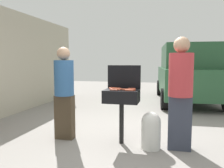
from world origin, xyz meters
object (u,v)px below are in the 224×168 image
at_px(hot_dog_0, 125,89).
at_px(person_left, 64,90).
at_px(hot_dog_14, 118,89).
at_px(hot_dog_7, 118,89).
at_px(hot_dog_4, 112,88).
at_px(propane_tank, 151,130).
at_px(hot_dog_9, 113,90).
at_px(hot_dog_5, 129,90).
at_px(person_right, 180,89).
at_px(hot_dog_12, 131,90).
at_px(hot_dog_6, 116,88).
at_px(hot_dog_8, 126,90).
at_px(hot_dog_2, 114,89).
at_px(hot_dog_3, 132,89).
at_px(bbq_grill, 122,98).
at_px(hot_dog_11, 116,90).
at_px(hot_dog_15, 117,88).
at_px(parked_minivan, 188,73).
at_px(hot_dog_10, 113,88).
at_px(hot_dog_1, 127,90).
at_px(hot_dog_13, 131,89).

height_order(hot_dog_0, person_left, person_left).
bearing_deg(hot_dog_14, hot_dog_7, 104.83).
xyz_separation_m(hot_dog_4, propane_tank, (0.72, -0.25, -0.65)).
bearing_deg(hot_dog_9, hot_dog_14, 64.16).
relative_size(hot_dog_0, hot_dog_5, 1.00).
xyz_separation_m(hot_dog_7, person_right, (1.04, -0.05, 0.03)).
bearing_deg(hot_dog_12, hot_dog_6, 145.66).
height_order(hot_dog_8, hot_dog_14, same).
bearing_deg(hot_dog_2, hot_dog_9, -83.20).
distance_m(hot_dog_4, hot_dog_9, 0.28).
bearing_deg(hot_dog_8, person_left, 177.03).
bearing_deg(hot_dog_0, person_right, -1.13).
xyz_separation_m(hot_dog_3, hot_dog_8, (-0.07, -0.14, 0.00)).
bearing_deg(hot_dog_2, hot_dog_8, 2.13).
bearing_deg(propane_tank, bbq_grill, 165.75).
relative_size(hot_dog_5, hot_dog_11, 1.00).
relative_size(hot_dog_2, hot_dog_15, 1.00).
distance_m(hot_dog_11, hot_dog_12, 0.26).
bearing_deg(parked_minivan, person_right, 79.28).
xyz_separation_m(hot_dog_9, propane_tank, (0.63, 0.01, -0.65)).
relative_size(hot_dog_10, hot_dog_11, 1.00).
xyz_separation_m(hot_dog_3, hot_dog_7, (-0.23, -0.08, 0.00)).
bearing_deg(person_right, person_left, -9.98).
height_order(hot_dog_4, hot_dog_10, same).
height_order(hot_dog_1, hot_dog_7, same).
height_order(hot_dog_1, hot_dog_4, same).
distance_m(hot_dog_9, person_right, 1.09).
height_order(hot_dog_13, parked_minivan, parked_minivan).
xyz_separation_m(hot_dog_7, hot_dog_13, (0.23, -0.00, 0.00)).
relative_size(hot_dog_4, hot_dog_5, 1.00).
bearing_deg(person_left, hot_dog_12, -4.66).
bearing_deg(propane_tank, hot_dog_12, 178.24).
height_order(hot_dog_0, hot_dog_15, same).
relative_size(bbq_grill, hot_dog_10, 7.34).
distance_m(hot_dog_8, hot_dog_10, 0.28).
height_order(hot_dog_1, hot_dog_2, same).
bearing_deg(hot_dog_7, hot_dog_10, 163.72).
xyz_separation_m(hot_dog_2, hot_dog_10, (-0.05, 0.10, 0.00)).
xyz_separation_m(hot_dog_10, propane_tank, (0.69, -0.17, -0.65)).
height_order(bbq_grill, hot_dog_6, hot_dog_6).
distance_m(hot_dog_4, hot_dog_8, 0.34).
height_order(hot_dog_1, propane_tank, hot_dog_1).
relative_size(hot_dog_1, propane_tank, 0.21).
relative_size(hot_dog_0, hot_dog_10, 1.00).
relative_size(hot_dog_15, parked_minivan, 0.03).
xyz_separation_m(hot_dog_2, parked_minivan, (1.61, 4.75, 0.06)).
relative_size(hot_dog_5, person_right, 0.07).
relative_size(hot_dog_4, hot_dog_13, 1.00).
relative_size(hot_dog_5, hot_dog_12, 1.00).
xyz_separation_m(hot_dog_6, hot_dog_9, (0.01, -0.23, 0.00)).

